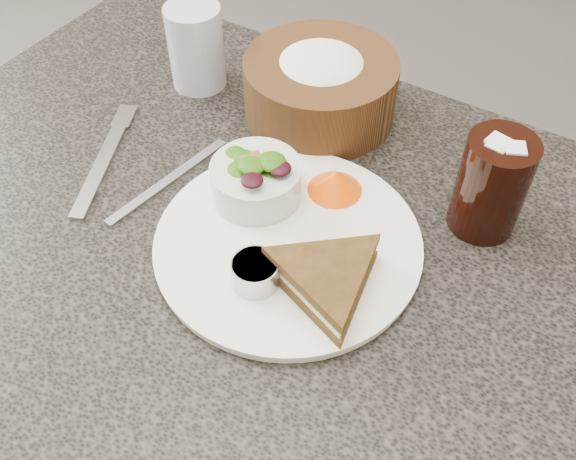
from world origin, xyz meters
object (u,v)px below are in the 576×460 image
(dinner_plate, at_px, (288,244))
(sandwich, at_px, (327,279))
(bread_basket, at_px, (321,79))
(dining_table, at_px, (263,383))
(cola_glass, at_px, (493,181))
(dressing_ramekin, at_px, (255,273))
(water_glass, at_px, (196,47))
(salad_bowl, at_px, (256,176))

(dinner_plate, relative_size, sandwich, 2.04)
(bread_basket, bearing_deg, dining_table, -80.06)
(dining_table, distance_m, cola_glass, 0.51)
(dressing_ramekin, height_order, water_glass, water_glass)
(dinner_plate, height_order, cola_glass, cola_glass)
(dinner_plate, height_order, dressing_ramekin, dressing_ramekin)
(dinner_plate, bearing_deg, water_glass, 143.86)
(dining_table, bearing_deg, sandwich, -19.44)
(sandwich, relative_size, bread_basket, 0.72)
(dining_table, height_order, bread_basket, bread_basket)
(sandwich, height_order, cola_glass, cola_glass)
(dressing_ramekin, xyz_separation_m, bread_basket, (-0.09, 0.29, 0.03))
(water_glass, bearing_deg, cola_glass, -6.25)
(dinner_plate, bearing_deg, cola_glass, 41.65)
(dinner_plate, distance_m, salad_bowl, 0.09)
(water_glass, bearing_deg, dining_table, -41.15)
(bread_basket, xyz_separation_m, water_glass, (-0.18, -0.03, 0.00))
(bread_basket, relative_size, cola_glass, 1.53)
(dining_table, relative_size, water_glass, 8.58)
(salad_bowl, height_order, water_glass, water_glass)
(salad_bowl, height_order, dressing_ramekin, salad_bowl)
(dressing_ramekin, distance_m, water_glass, 0.38)
(dressing_ramekin, bearing_deg, sandwich, 22.87)
(dressing_ramekin, bearing_deg, salad_bowl, 123.07)
(sandwich, bearing_deg, dining_table, -179.40)
(dining_table, bearing_deg, dinner_plate, -5.95)
(dining_table, height_order, dinner_plate, dinner_plate)
(sandwich, bearing_deg, dinner_plate, 171.97)
(dinner_plate, bearing_deg, sandwich, -28.07)
(dining_table, height_order, cola_glass, cola_glass)
(salad_bowl, relative_size, bread_basket, 0.53)
(sandwich, height_order, dressing_ramekin, sandwich)
(dinner_plate, distance_m, bread_basket, 0.25)
(bread_basket, distance_m, water_glass, 0.19)
(dinner_plate, height_order, sandwich, sandwich)
(water_glass, bearing_deg, bread_basket, 8.28)
(salad_bowl, distance_m, dressing_ramekin, 0.13)
(dining_table, distance_m, water_glass, 0.52)
(sandwich, relative_size, water_glass, 1.24)
(cola_glass, distance_m, water_glass, 0.45)
(bread_basket, distance_m, cola_glass, 0.27)
(sandwich, distance_m, cola_glass, 0.22)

